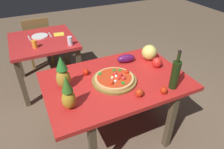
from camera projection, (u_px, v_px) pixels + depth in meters
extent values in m
plane|color=brown|center=(115.00, 130.00, 2.38)|extent=(10.00, 10.00, 0.00)
cube|color=brown|center=(170.00, 122.00, 2.03)|extent=(0.06, 0.06, 0.70)
cube|color=brown|center=(68.00, 97.00, 2.35)|extent=(0.06, 0.06, 0.70)
cube|color=brown|center=(130.00, 80.00, 2.64)|extent=(0.06, 0.06, 0.70)
cube|color=red|center=(116.00, 81.00, 1.98)|extent=(1.37, 0.92, 0.04)
cube|color=brown|center=(22.00, 84.00, 2.56)|extent=(0.06, 0.06, 0.70)
cube|color=brown|center=(80.00, 71.00, 2.82)|extent=(0.06, 0.06, 0.70)
cube|color=brown|center=(18.00, 58.00, 3.12)|extent=(0.06, 0.06, 0.70)
cube|color=brown|center=(66.00, 49.00, 3.38)|extent=(0.06, 0.06, 0.70)
cube|color=red|center=(42.00, 41.00, 2.77)|extent=(0.85, 0.89, 0.04)
cube|color=olive|center=(48.00, 46.00, 3.79)|extent=(0.04, 0.04, 0.41)
cube|color=olive|center=(29.00, 50.00, 3.67)|extent=(0.04, 0.04, 0.41)
cube|color=olive|center=(52.00, 54.00, 3.54)|extent=(0.04, 0.04, 0.41)
cube|color=olive|center=(32.00, 58.00, 3.42)|extent=(0.04, 0.04, 0.41)
cube|color=olive|center=(38.00, 40.00, 3.48)|extent=(0.40, 0.40, 0.04)
cube|color=olive|center=(37.00, 31.00, 3.22)|extent=(0.40, 0.04, 0.40)
cylinder|color=olive|center=(114.00, 80.00, 1.93)|extent=(0.43, 0.43, 0.02)
cylinder|color=tan|center=(114.00, 78.00, 1.92)|extent=(0.37, 0.37, 0.02)
cylinder|color=red|center=(114.00, 77.00, 1.91)|extent=(0.33, 0.33, 0.00)
sphere|color=red|center=(115.00, 74.00, 1.94)|extent=(0.04, 0.04, 0.04)
sphere|color=red|center=(121.00, 75.00, 1.93)|extent=(0.04, 0.04, 0.04)
sphere|color=red|center=(111.00, 83.00, 1.82)|extent=(0.04, 0.04, 0.04)
sphere|color=red|center=(124.00, 78.00, 1.88)|extent=(0.04, 0.04, 0.04)
sphere|color=red|center=(127.00, 72.00, 1.97)|extent=(0.04, 0.04, 0.04)
sphere|color=red|center=(119.00, 78.00, 1.88)|extent=(0.03, 0.03, 0.03)
cube|color=#287721|center=(123.00, 83.00, 1.83)|extent=(0.03, 0.05, 0.00)
cube|color=#306F24|center=(114.00, 70.00, 2.01)|extent=(0.05, 0.05, 0.00)
cube|color=#2B7427|center=(120.00, 70.00, 2.01)|extent=(0.05, 0.05, 0.00)
cube|color=#248122|center=(100.00, 74.00, 1.96)|extent=(0.05, 0.05, 0.00)
sphere|color=white|center=(116.00, 81.00, 1.85)|extent=(0.03, 0.03, 0.03)
sphere|color=white|center=(116.00, 76.00, 1.91)|extent=(0.03, 0.03, 0.03)
sphere|color=white|center=(112.00, 78.00, 1.89)|extent=(0.03, 0.03, 0.03)
cylinder|color=black|center=(175.00, 75.00, 1.79)|extent=(0.08, 0.08, 0.27)
cylinder|color=black|center=(179.00, 57.00, 1.69)|extent=(0.03, 0.03, 0.09)
cylinder|color=black|center=(180.00, 52.00, 1.66)|extent=(0.03, 0.03, 0.02)
ellipsoid|color=#B38723|center=(69.00, 100.00, 1.59)|extent=(0.11, 0.11, 0.17)
cone|color=#396A21|center=(66.00, 83.00, 1.51)|extent=(0.09, 0.09, 0.15)
ellipsoid|color=#AD862A|center=(63.00, 79.00, 1.81)|extent=(0.13, 0.13, 0.19)
cone|color=#27742A|center=(61.00, 63.00, 1.72)|extent=(0.10, 0.10, 0.13)
sphere|color=#E0DB66|center=(149.00, 52.00, 2.26)|extent=(0.17, 0.17, 0.17)
ellipsoid|color=red|center=(157.00, 63.00, 2.14)|extent=(0.10, 0.10, 0.11)
ellipsoid|color=#54144D|center=(126.00, 58.00, 2.22)|extent=(0.21, 0.12, 0.09)
sphere|color=red|center=(86.00, 72.00, 2.02)|extent=(0.06, 0.06, 0.06)
sphere|color=red|center=(146.00, 49.00, 2.43)|extent=(0.08, 0.08, 0.08)
sphere|color=red|center=(164.00, 90.00, 1.78)|extent=(0.06, 0.06, 0.06)
sphere|color=red|center=(139.00, 93.00, 1.74)|extent=(0.07, 0.07, 0.07)
cylinder|color=orange|center=(35.00, 44.00, 2.52)|extent=(0.06, 0.06, 0.10)
cylinder|color=silver|center=(70.00, 41.00, 2.58)|extent=(0.06, 0.06, 0.11)
cylinder|color=white|center=(40.00, 36.00, 2.82)|extent=(0.22, 0.22, 0.02)
cube|color=silver|center=(29.00, 38.00, 2.78)|extent=(0.03, 0.18, 0.01)
cube|color=silver|center=(50.00, 35.00, 2.87)|extent=(0.02, 0.18, 0.01)
cube|color=yellow|center=(59.00, 34.00, 2.89)|extent=(0.16, 0.14, 0.01)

